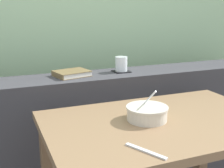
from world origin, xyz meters
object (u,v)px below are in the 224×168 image
object	(u,v)px
breakfast_table	(161,146)
fork_utensil	(146,151)
juice_glass	(121,64)
soup_bowl	(147,113)
coaster_square	(121,71)
closed_book	(72,73)

from	to	relation	value
breakfast_table	fork_utensil	world-z (taller)	fork_utensil
juice_glass	fork_utensil	bearing A→B (deg)	-108.37
soup_bowl	fork_utensil	size ratio (longest dim) A/B	1.09
breakfast_table	coaster_square	size ratio (longest dim) A/B	10.31
juice_glass	closed_book	size ratio (longest dim) A/B	0.41
coaster_square	closed_book	world-z (taller)	closed_book
closed_book	juice_glass	bearing A→B (deg)	-0.03
breakfast_table	fork_utensil	bearing A→B (deg)	-131.34
coaster_square	closed_book	size ratio (longest dim) A/B	0.45
closed_book	fork_utensil	distance (m)	0.87
coaster_square	juice_glass	world-z (taller)	juice_glass
closed_book	soup_bowl	distance (m)	0.63
coaster_square	soup_bowl	world-z (taller)	soup_bowl
closed_book	fork_utensil	world-z (taller)	closed_book
coaster_square	closed_book	distance (m)	0.32
closed_book	soup_bowl	xyz separation A→B (m)	(0.18, -0.60, -0.07)
coaster_square	fork_utensil	size ratio (longest dim) A/B	0.59
soup_bowl	breakfast_table	bearing A→B (deg)	-24.93
juice_glass	breakfast_table	bearing A→B (deg)	-97.07
breakfast_table	fork_utensil	xyz separation A→B (m)	(-0.21, -0.24, 0.13)
coaster_square	breakfast_table	bearing A→B (deg)	-97.07
juice_glass	closed_book	distance (m)	0.32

